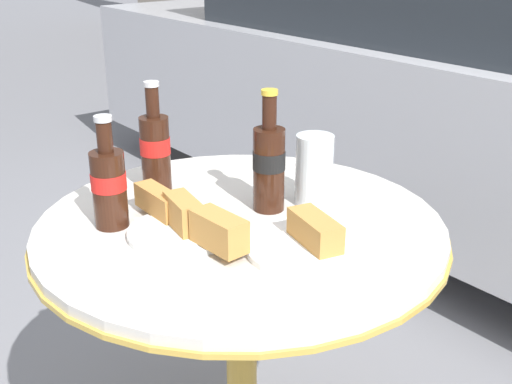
{
  "coord_description": "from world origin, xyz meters",
  "views": [
    {
      "loc": [
        0.91,
        -0.69,
        1.26
      ],
      "look_at": [
        0.0,
        0.04,
        0.78
      ],
      "focal_mm": 45.0,
      "sensor_mm": 36.0,
      "label": 1
    }
  ],
  "objects": [
    {
      "name": "bistro_table",
      "position": [
        0.0,
        0.0,
        0.6
      ],
      "size": [
        0.81,
        0.81,
        0.73
      ],
      "color": "gold",
      "rests_on": "ground_plane"
    },
    {
      "name": "cola_bottle_left",
      "position": [
        -0.01,
        0.08,
        0.83
      ],
      "size": [
        0.07,
        0.07,
        0.25
      ],
      "color": "#33190F",
      "rests_on": "bistro_table"
    },
    {
      "name": "cola_bottle_right",
      "position": [
        -0.24,
        -0.04,
        0.82
      ],
      "size": [
        0.07,
        0.07,
        0.24
      ],
      "color": "#33190F",
      "rests_on": "bistro_table"
    },
    {
      "name": "cola_bottle_center",
      "position": [
        -0.14,
        -0.21,
        0.82
      ],
      "size": [
        0.07,
        0.07,
        0.22
      ],
      "color": "#33190F",
      "rests_on": "bistro_table"
    },
    {
      "name": "drinking_glass",
      "position": [
        0.03,
        0.17,
        0.8
      ],
      "size": [
        0.08,
        0.08,
        0.15
      ],
      "color": "silver",
      "rests_on": "bistro_table"
    },
    {
      "name": "lunch_plate_near",
      "position": [
        -0.01,
        -0.12,
        0.76
      ],
      "size": [
        0.31,
        0.2,
        0.07
      ],
      "color": "white",
      "rests_on": "bistro_table"
    },
    {
      "name": "lunch_plate_far",
      "position": [
        0.18,
        0.03,
        0.74
      ],
      "size": [
        0.25,
        0.25,
        0.06
      ],
      "color": "white",
      "rests_on": "bistro_table"
    }
  ]
}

